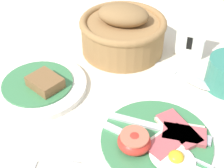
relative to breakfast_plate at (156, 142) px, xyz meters
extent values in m
plane|color=beige|center=(-0.12, -0.01, -0.01)|extent=(3.00, 3.00, 0.00)
cylinder|color=silver|center=(0.00, 0.00, 0.00)|extent=(0.25, 0.25, 0.01)
cylinder|color=#3D7F4C|center=(0.00, 0.00, 0.00)|extent=(0.18, 0.18, 0.00)
cube|color=#BC5156|center=(0.02, 0.04, 0.01)|extent=(0.09, 0.07, 0.01)
cube|color=beige|center=(0.01, 0.02, 0.01)|extent=(0.07, 0.05, 0.01)
cube|color=#BC5156|center=(0.03, 0.03, 0.01)|extent=(0.08, 0.06, 0.01)
cube|color=beige|center=(0.03, 0.05, 0.01)|extent=(0.06, 0.03, 0.01)
cube|color=#BC5156|center=(0.02, 0.00, 0.01)|extent=(0.06, 0.08, 0.01)
cube|color=beige|center=(0.00, 0.01, 0.01)|extent=(0.03, 0.07, 0.01)
ellipsoid|color=red|center=(-0.03, -0.03, 0.02)|extent=(0.05, 0.05, 0.03)
cylinder|color=#DB664C|center=(-0.03, -0.03, 0.03)|extent=(0.04, 0.04, 0.00)
ellipsoid|color=white|center=(0.04, -0.02, 0.01)|extent=(0.07, 0.06, 0.01)
ellipsoid|color=yellow|center=(0.04, -0.02, 0.01)|extent=(0.02, 0.02, 0.01)
cube|color=silver|center=(-0.04, -0.02, 0.01)|extent=(0.11, 0.01, 0.00)
cube|color=silver|center=(0.04, -0.02, 0.01)|extent=(0.03, 0.02, 0.00)
cube|color=silver|center=(0.07, -0.02, 0.01)|extent=(0.04, 0.00, 0.00)
cube|color=silver|center=(0.07, -0.01, 0.01)|extent=(0.04, 0.00, 0.00)
cube|color=silver|center=(-0.05, 0.01, 0.01)|extent=(0.11, 0.03, 0.00)
cube|color=#9EA0A5|center=(0.04, 0.03, 0.01)|extent=(0.08, 0.04, 0.00)
cylinder|color=silver|center=(-0.26, 0.01, 0.00)|extent=(0.19, 0.19, 0.01)
cylinder|color=#3D7F4C|center=(-0.26, 0.01, 0.00)|extent=(0.14, 0.14, 0.00)
cube|color=brown|center=(-0.24, 0.01, 0.02)|extent=(0.07, 0.06, 0.02)
cylinder|color=olive|center=(-0.19, 0.21, 0.02)|extent=(0.18, 0.18, 0.07)
torus|color=olive|center=(-0.19, 0.21, 0.06)|extent=(0.19, 0.19, 0.02)
ellipsoid|color=olive|center=(-0.19, 0.21, 0.08)|extent=(0.13, 0.11, 0.04)
cube|color=white|center=(-0.05, 0.26, 0.03)|extent=(0.06, 0.03, 0.07)
cube|color=white|center=(-0.05, 0.28, 0.03)|extent=(0.06, 0.03, 0.07)
cube|color=black|center=(-0.05, 0.26, 0.03)|extent=(0.01, 0.01, 0.04)
cube|color=silver|center=(-0.19, -0.15, -0.01)|extent=(0.10, 0.05, 0.01)
ellipsoid|color=silver|center=(-0.09, -0.11, 0.00)|extent=(0.07, 0.05, 0.01)
cube|color=silver|center=(-0.10, 0.21, -0.01)|extent=(0.11, 0.03, 0.01)
ellipsoid|color=silver|center=(0.00, 0.18, 0.00)|extent=(0.07, 0.04, 0.01)
camera|label=1|loc=(0.11, -0.31, 0.39)|focal=50.00mm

